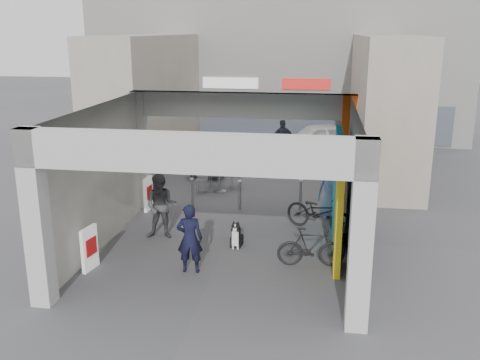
% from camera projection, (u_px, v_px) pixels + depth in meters
% --- Properties ---
extents(ground, '(90.00, 90.00, 0.00)m').
position_uv_depth(ground, '(229.00, 237.00, 13.91)').
color(ground, '#4F4F54').
rests_on(ground, ground).
extents(arcade_canopy, '(6.40, 6.45, 6.40)m').
position_uv_depth(arcade_canopy, '(246.00, 159.00, 12.43)').
color(arcade_canopy, '#B4B4AF').
rests_on(arcade_canopy, ground).
extents(far_building, '(18.00, 4.08, 8.00)m').
position_uv_depth(far_building, '(277.00, 55.00, 26.14)').
color(far_building, white).
rests_on(far_building, ground).
extents(plaza_bldg_left, '(2.00, 9.00, 5.00)m').
position_uv_depth(plaza_bldg_left, '(149.00, 101.00, 21.02)').
color(plaza_bldg_left, '#A89D8B').
rests_on(plaza_bldg_left, ground).
extents(plaza_bldg_right, '(2.00, 9.00, 5.00)m').
position_uv_depth(plaza_bldg_right, '(384.00, 105.00, 19.71)').
color(plaza_bldg_right, '#A89D8B').
rests_on(plaza_bldg_right, ground).
extents(bollard_left, '(0.09, 0.09, 0.89)m').
position_uv_depth(bollard_left, '(192.00, 193.00, 16.11)').
color(bollard_left, gray).
rests_on(bollard_left, ground).
extents(bollard_center, '(0.09, 0.09, 0.88)m').
position_uv_depth(bollard_center, '(240.00, 195.00, 15.90)').
color(bollard_center, gray).
rests_on(bollard_center, ground).
extents(bollard_right, '(0.09, 0.09, 0.90)m').
position_uv_depth(bollard_right, '(300.00, 195.00, 15.90)').
color(bollard_right, gray).
rests_on(bollard_right, ground).
extents(advert_board_near, '(0.18, 0.56, 1.00)m').
position_uv_depth(advert_board_near, '(90.00, 248.00, 11.88)').
color(advert_board_near, white).
rests_on(advert_board_near, ground).
extents(advert_board_far, '(0.13, 0.55, 1.00)m').
position_uv_depth(advert_board_far, '(148.00, 194.00, 15.84)').
color(advert_board_far, white).
rests_on(advert_board_far, ground).
extents(cafe_set, '(1.40, 1.13, 0.85)m').
position_uv_depth(cafe_set, '(218.00, 180.00, 17.97)').
color(cafe_set, '#99999E').
rests_on(cafe_set, ground).
extents(produce_stand, '(1.27, 0.69, 0.84)m').
position_uv_depth(produce_stand, '(207.00, 170.00, 19.24)').
color(produce_stand, black).
rests_on(produce_stand, ground).
extents(crate_stack, '(0.55, 0.49, 0.56)m').
position_uv_depth(crate_stack, '(284.00, 158.00, 21.23)').
color(crate_stack, '#195724').
rests_on(crate_stack, ground).
extents(border_collie, '(0.26, 0.51, 0.70)m').
position_uv_depth(border_collie, '(236.00, 237.00, 13.17)').
color(border_collie, black).
rests_on(border_collie, ground).
extents(man_with_dog, '(0.61, 0.44, 1.57)m').
position_uv_depth(man_with_dog, '(190.00, 238.00, 11.70)').
color(man_with_dog, black).
rests_on(man_with_dog, ground).
extents(man_back_turned, '(0.88, 0.71, 1.69)m').
position_uv_depth(man_back_turned, '(161.00, 207.00, 13.62)').
color(man_back_turned, '#424345').
rests_on(man_back_turned, ground).
extents(man_elderly, '(0.86, 0.63, 1.61)m').
position_uv_depth(man_elderly, '(331.00, 190.00, 15.17)').
color(man_elderly, '#5B83B2').
rests_on(man_elderly, ground).
extents(man_crates, '(1.06, 0.71, 1.68)m').
position_uv_depth(man_crates, '(283.00, 140.00, 21.85)').
color(man_crates, black).
rests_on(man_crates, ground).
extents(bicycle_front, '(2.09, 1.58, 1.05)m').
position_uv_depth(bicycle_front, '(320.00, 212.00, 14.17)').
color(bicycle_front, black).
rests_on(bicycle_front, ground).
extents(bicycle_rear, '(1.57, 0.57, 0.92)m').
position_uv_depth(bicycle_rear, '(311.00, 247.00, 12.08)').
color(bicycle_rear, black).
rests_on(bicycle_rear, ground).
extents(white_van, '(4.22, 2.60, 1.34)m').
position_uv_depth(white_van, '(332.00, 138.00, 23.00)').
color(white_van, silver).
rests_on(white_van, ground).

